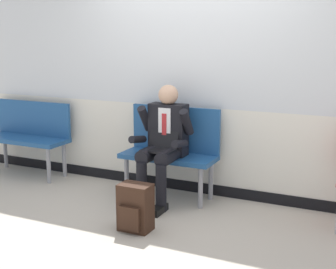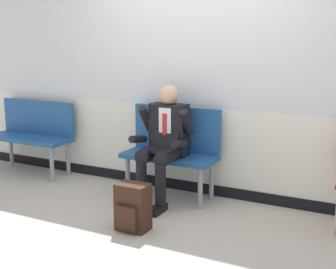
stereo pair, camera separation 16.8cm
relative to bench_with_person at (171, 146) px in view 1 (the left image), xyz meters
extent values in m
plane|color=#B2A899|center=(0.18, -0.47, -0.56)|extent=(18.00, 18.00, 0.00)
cube|color=silver|center=(0.18, 0.27, 1.30)|extent=(6.75, 0.12, 1.76)
cube|color=silver|center=(0.18, 0.27, -0.01)|extent=(6.75, 0.12, 0.85)
cube|color=black|center=(0.18, 0.27, -0.50)|extent=(6.75, 0.14, 0.12)
cube|color=navy|center=(0.00, -0.08, -0.10)|extent=(1.03, 0.42, 0.05)
cube|color=navy|center=(0.00, 0.10, 0.18)|extent=(1.03, 0.04, 0.50)
cylinder|color=gray|center=(-0.43, -0.23, -0.34)|extent=(0.05, 0.05, 0.43)
cylinder|color=gray|center=(-0.43, 0.07, -0.34)|extent=(0.05, 0.05, 0.43)
cylinder|color=gray|center=(0.43, -0.23, -0.34)|extent=(0.05, 0.05, 0.43)
cylinder|color=gray|center=(0.43, 0.07, -0.34)|extent=(0.05, 0.05, 0.43)
cube|color=navy|center=(-1.99, -0.08, -0.10)|extent=(1.13, 0.42, 0.05)
cube|color=navy|center=(-1.99, 0.10, 0.14)|extent=(1.13, 0.04, 0.43)
cylinder|color=gray|center=(-2.48, 0.07, -0.34)|extent=(0.05, 0.05, 0.43)
cylinder|color=gray|center=(-1.51, -0.23, -0.34)|extent=(0.05, 0.05, 0.43)
cylinder|color=gray|center=(-1.51, 0.07, -0.34)|extent=(0.05, 0.05, 0.43)
cylinder|color=black|center=(-0.11, -0.29, -0.03)|extent=(0.15, 0.40, 0.15)
cylinder|color=black|center=(-0.11, -0.48, -0.31)|extent=(0.11, 0.11, 0.48)
cube|color=black|center=(-0.11, -0.54, -0.52)|extent=(0.10, 0.26, 0.07)
cylinder|color=black|center=(0.11, -0.29, -0.03)|extent=(0.15, 0.40, 0.15)
cylinder|color=black|center=(0.11, -0.48, -0.31)|extent=(0.11, 0.11, 0.48)
cube|color=black|center=(0.11, -0.54, -0.52)|extent=(0.10, 0.26, 0.07)
cube|color=black|center=(0.00, -0.08, 0.20)|extent=(0.40, 0.18, 0.55)
cube|color=silver|center=(0.00, -0.17, 0.25)|extent=(0.14, 0.01, 0.39)
cube|color=#B22328|center=(0.00, -0.18, 0.22)|extent=(0.05, 0.01, 0.33)
sphere|color=tan|center=(0.00, -0.08, 0.57)|extent=(0.21, 0.21, 0.21)
cylinder|color=black|center=(-0.24, -0.15, 0.31)|extent=(0.09, 0.25, 0.30)
cylinder|color=black|center=(-0.24, -0.32, 0.12)|extent=(0.08, 0.27, 0.12)
cylinder|color=black|center=(0.24, -0.15, 0.31)|extent=(0.09, 0.25, 0.30)
cylinder|color=black|center=(0.24, -0.32, 0.12)|extent=(0.08, 0.27, 0.12)
cube|color=black|center=(0.00, -0.32, 0.03)|extent=(0.33, 0.22, 0.02)
cube|color=black|center=(0.00, -0.19, 0.14)|extent=(0.33, 0.08, 0.21)
cube|color=#331E14|center=(0.11, -1.00, -0.34)|extent=(0.29, 0.19, 0.43)
cube|color=#331E14|center=(0.11, -1.11, -0.40)|extent=(0.20, 0.04, 0.22)
camera|label=1|loc=(2.11, -4.51, 1.19)|focal=50.50mm
camera|label=2|loc=(2.26, -4.43, 1.19)|focal=50.50mm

